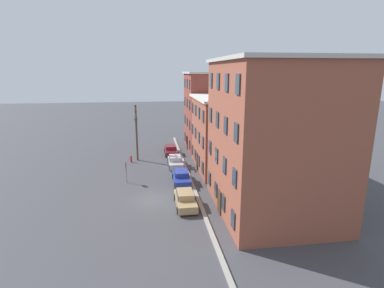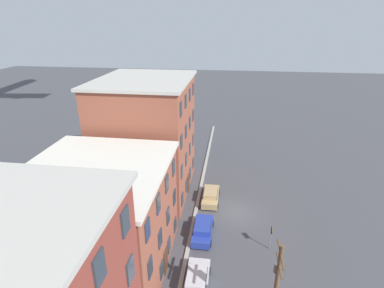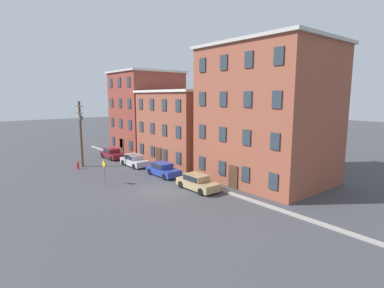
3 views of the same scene
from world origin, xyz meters
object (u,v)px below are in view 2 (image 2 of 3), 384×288
car_tan (211,195)px  caution_sign (271,234)px  car_blue (203,229)px  car_silver (197,281)px

car_tan → caution_sign: 9.37m
car_blue → caution_sign: size_ratio=1.74×
car_silver → car_tan: 12.39m
car_silver → car_tan: (12.39, -0.14, 0.00)m
car_blue → caution_sign: (-0.94, -6.31, 0.92)m
car_silver → car_blue: size_ratio=1.00×
car_silver → caution_sign: bearing=-49.4°
car_silver → car_tan: size_ratio=1.00×
car_tan → caution_sign: (-7.13, -6.01, 0.92)m
car_silver → car_tan: same height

